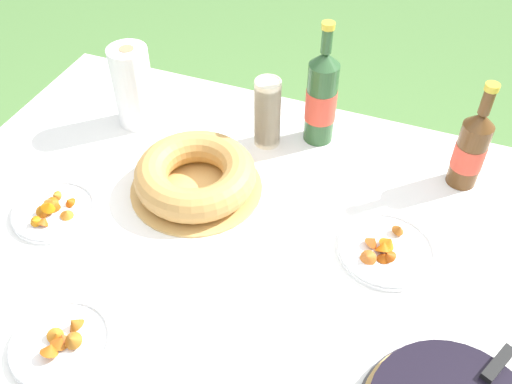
# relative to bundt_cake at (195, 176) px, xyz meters

# --- Properties ---
(garden_table) EXTENTS (1.62, 1.17, 0.76)m
(garden_table) POSITION_rel_bundt_cake_xyz_m (0.17, -0.12, -0.11)
(garden_table) COLOR #A87A47
(garden_table) RESTS_ON ground_plane
(tablecloth) EXTENTS (1.63, 1.18, 0.10)m
(tablecloth) POSITION_rel_bundt_cake_xyz_m (0.17, -0.12, -0.06)
(tablecloth) COLOR white
(tablecloth) RESTS_ON garden_table
(bundt_cake) EXTENTS (0.34, 0.34, 0.09)m
(bundt_cake) POSITION_rel_bundt_cake_xyz_m (0.00, 0.00, 0.00)
(bundt_cake) COLOR tan
(bundt_cake) RESTS_ON tablecloth
(cup_stack) EXTENTS (0.07, 0.07, 0.20)m
(cup_stack) POSITION_rel_bundt_cake_xyz_m (0.10, 0.24, 0.06)
(cup_stack) COLOR beige
(cup_stack) RESTS_ON tablecloth
(cider_bottle_green) EXTENTS (0.08, 0.08, 0.35)m
(cider_bottle_green) POSITION_rel_bundt_cake_xyz_m (0.23, 0.31, 0.09)
(cider_bottle_green) COLOR #2D562D
(cider_bottle_green) RESTS_ON tablecloth
(cider_bottle_amber) EXTENTS (0.08, 0.08, 0.30)m
(cider_bottle_amber) POSITION_rel_bundt_cake_xyz_m (0.63, 0.27, 0.07)
(cider_bottle_amber) COLOR brown
(cider_bottle_amber) RESTS_ON tablecloth
(snack_plate_near) EXTENTS (0.21, 0.21, 0.05)m
(snack_plate_near) POSITION_rel_bundt_cake_xyz_m (-0.29, -0.21, -0.03)
(snack_plate_near) COLOR white
(snack_plate_near) RESTS_ON tablecloth
(snack_plate_left) EXTENTS (0.23, 0.23, 0.05)m
(snack_plate_left) POSITION_rel_bundt_cake_xyz_m (0.50, -0.04, -0.03)
(snack_plate_left) COLOR white
(snack_plate_left) RESTS_ON tablecloth
(snack_plate_right) EXTENTS (0.21, 0.21, 0.05)m
(snack_plate_right) POSITION_rel_bundt_cake_xyz_m (-0.06, -0.51, -0.03)
(snack_plate_right) COLOR white
(snack_plate_right) RESTS_ON tablecloth
(paper_towel_roll) EXTENTS (0.11, 0.11, 0.24)m
(paper_towel_roll) POSITION_rel_bundt_cake_xyz_m (-0.28, 0.20, 0.07)
(paper_towel_roll) COLOR white
(paper_towel_roll) RESTS_ON tablecloth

